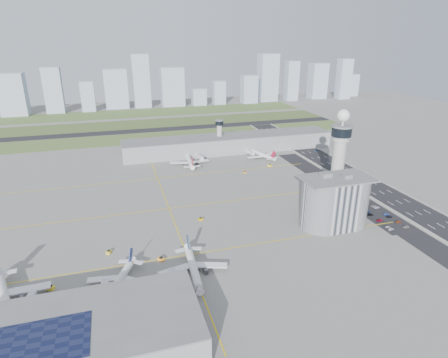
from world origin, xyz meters
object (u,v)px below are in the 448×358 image
object	(u,v)px
jet_bridge_near_0	(22,319)
tug_5	(270,165)
car_lot_7	(399,222)
car_hw_2	(317,151)
car_lot_2	(380,220)
car_lot_6	(406,227)
jet_bridge_near_1	(101,304)
jet_bridge_far_1	(246,152)
car_lot_9	(386,214)
jet_bridge_near_2	(172,291)
jet_bridge_far_0	(196,156)
car_lot_11	(373,206)
control_tower	(339,154)
airplane_far_a	(190,158)
tug_1	(109,252)
car_hw_1	(361,179)
airplane_near_a	(2,293)
tug_0	(50,287)
tug_3	(201,219)
car_lot_4	(368,212)
car_lot_10	(377,207)
tug_2	(161,259)
car_hw_4	(277,138)
car_lot_5	(358,207)
airplane_far_b	(262,152)
car_lot_3	(370,214)
airplane_near_c	(193,264)
car_lot_8	(389,217)
secondary_tower	(219,133)
car_lot_1	(388,227)
car_lot_0	(391,229)
tug_4	(245,172)

from	to	relation	value
jet_bridge_near_0	tug_5	xyz separation A→B (m)	(172.84, 152.96, -1.91)
car_lot_7	car_hw_2	world-z (taller)	car_lot_7
car_lot_2	car_lot_6	distance (m)	15.17
jet_bridge_near_1	tug_5	xyz separation A→B (m)	(142.84, 152.96, -1.91)
jet_bridge_far_1	car_lot_9	distance (m)	157.82
jet_bridge_near_2	jet_bridge_far_0	xyz separation A→B (m)	(55.00, 193.00, 0.00)
car_lot_2	car_lot_11	distance (m)	21.65
control_tower	airplane_far_a	world-z (taller)	control_tower
jet_bridge_near_0	car_lot_2	world-z (taller)	jet_bridge_near_0
tug_1	car_hw_1	bearing A→B (deg)	-140.10
airplane_near_a	tug_0	world-z (taller)	airplane_near_a
tug_3	car_lot_9	distance (m)	119.81
jet_bridge_near_2	car_lot_9	size ratio (longest dim) A/B	3.53
jet_bridge_far_0	car_lot_7	size ratio (longest dim) A/B	3.42
car_lot_7	car_hw_2	bearing A→B (deg)	-14.97
tug_3	car_hw_1	distance (m)	142.93
car_lot_4	car_lot_6	distance (m)	25.79
car_lot_10	car_hw_1	world-z (taller)	car_lot_10
tug_0	jet_bridge_far_1	bearing A→B (deg)	-17.13
airplane_near_a	jet_bridge_near_0	world-z (taller)	airplane_near_a
tug_2	car_hw_4	size ratio (longest dim) A/B	0.96
car_lot_4	car_lot_5	size ratio (longest dim) A/B	0.91
airplane_far_b	tug_0	world-z (taller)	airplane_far_b
airplane_near_a	car_lot_3	size ratio (longest dim) A/B	10.88
airplane_far_b	tug_0	size ratio (longest dim) A/B	11.33
car_hw_2	car_lot_7	bearing A→B (deg)	-98.75
car_lot_6	car_lot_9	xyz separation A→B (m)	(0.17, 17.81, 0.04)
tug_5	tug_1	bearing A→B (deg)	0.28
airplane_near_c	jet_bridge_far_0	xyz separation A→B (m)	(42.24, 179.27, -2.79)
car_lot_10	car_hw_4	size ratio (longest dim) A/B	1.32
tug_0	car_lot_8	world-z (taller)	tug_0
car_lot_3	car_lot_9	xyz separation A→B (m)	(10.30, -2.72, 0.05)
tug_5	secondary_tower	bearing A→B (deg)	-100.33
jet_bridge_near_2	car_lot_2	bearing A→B (deg)	-65.75
tug_0	tug_3	size ratio (longest dim) A/B	1.20
tug_0	car_lot_1	size ratio (longest dim) A/B	1.03
jet_bridge_near_1	car_lot_0	xyz separation A→B (m)	(165.07, 23.11, -2.19)
car_lot_5	tug_2	bearing A→B (deg)	103.13
jet_bridge_near_2	car_lot_6	distance (m)	147.49
control_tower	car_lot_4	xyz separation A→B (m)	(11.61, -22.10, -34.46)
tug_1	jet_bridge_far_1	bearing A→B (deg)	-107.35
airplane_far_b	car_lot_9	xyz separation A→B (m)	(30.57, -138.32, -4.70)
jet_bridge_far_1	tug_5	bearing A→B (deg)	1.08
car_lot_7	tug_0	bearing A→B (deg)	88.62
tug_0	car_lot_0	size ratio (longest dim) A/B	0.87
car_lot_4	car_lot_9	distance (m)	11.22
tug_1	car_lot_9	world-z (taller)	tug_1
car_lot_10	tug_3	bearing A→B (deg)	77.16
jet_bridge_near_1	car_lot_0	distance (m)	166.70
jet_bridge_near_2	tug_4	xyz separation A→B (m)	(85.30, 142.54, -2.06)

